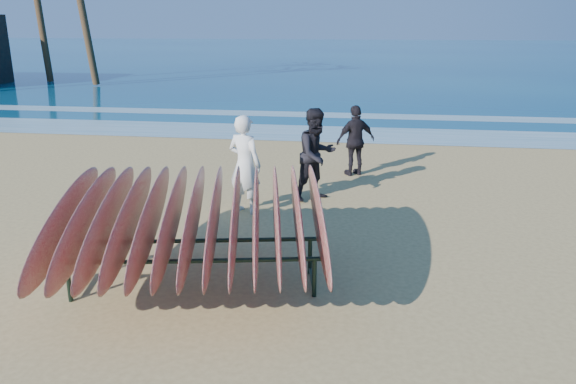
# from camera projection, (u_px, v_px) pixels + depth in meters

# --- Properties ---
(ground) EXTENTS (120.00, 120.00, 0.00)m
(ground) POSITION_uv_depth(u_px,v_px,m) (279.00, 278.00, 7.41)
(ground) COLOR tan
(ground) RESTS_ON ground
(ocean) EXTENTS (160.00, 160.00, 0.00)m
(ocean) POSITION_uv_depth(u_px,v_px,m) (362.00, 53.00, 59.46)
(ocean) COLOR navy
(ocean) RESTS_ON ground
(foam_near) EXTENTS (160.00, 160.00, 0.00)m
(foam_near) POSITION_uv_depth(u_px,v_px,m) (332.00, 134.00, 16.87)
(foam_near) COLOR white
(foam_near) RESTS_ON ground
(foam_far) EXTENTS (160.00, 160.00, 0.00)m
(foam_far) POSITION_uv_depth(u_px,v_px,m) (339.00, 115.00, 20.19)
(foam_far) COLOR white
(foam_far) RESTS_ON ground
(surfboard_rack) EXTENTS (3.70, 3.63, 1.46)m
(surfboard_rack) POSITION_uv_depth(u_px,v_px,m) (193.00, 220.00, 6.91)
(surfboard_rack) COLOR black
(surfboard_rack) RESTS_ON ground
(person_white) EXTENTS (0.74, 0.63, 1.74)m
(person_white) POSITION_uv_depth(u_px,v_px,m) (245.00, 164.00, 9.74)
(person_white) COLOR white
(person_white) RESTS_ON ground
(person_dark_a) EXTENTS (1.07, 1.06, 1.74)m
(person_dark_a) POSITION_uv_depth(u_px,v_px,m) (317.00, 155.00, 10.45)
(person_dark_a) COLOR black
(person_dark_a) RESTS_ON ground
(person_dark_b) EXTENTS (0.97, 0.77, 1.54)m
(person_dark_b) POSITION_uv_depth(u_px,v_px,m) (356.00, 141.00, 12.18)
(person_dark_b) COLOR black
(person_dark_b) RESTS_ON ground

